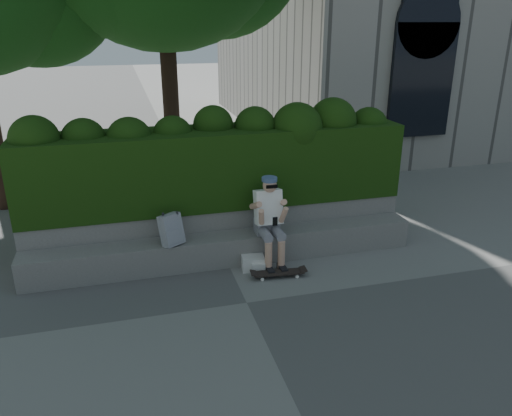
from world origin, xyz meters
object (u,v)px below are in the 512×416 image
object	(u,v)px
person	(269,217)
backpack_plaid	(171,230)
backpack_ground	(253,263)
skateboard	(279,273)

from	to	relation	value
person	backpack_plaid	bearing A→B (deg)	176.81
person	backpack_ground	distance (m)	0.73
person	backpack_plaid	distance (m)	1.47
person	backpack_ground	size ratio (longest dim) A/B	4.14
backpack_ground	person	bearing A→B (deg)	36.10
skateboard	backpack_plaid	world-z (taller)	backpack_plaid
skateboard	backpack_ground	bearing A→B (deg)	138.44
person	skateboard	xyz separation A→B (m)	(0.00, -0.49, -0.69)
person	skateboard	distance (m)	0.85
skateboard	backpack_ground	world-z (taller)	backpack_ground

